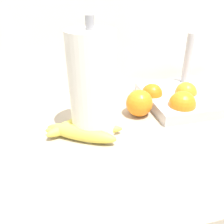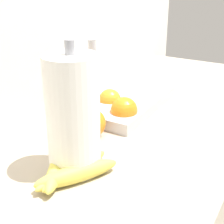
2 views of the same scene
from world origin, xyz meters
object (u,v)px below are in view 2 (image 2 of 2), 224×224
paper_towel_roll (73,115)px  sink_basin (116,100)px  orange_back_right (124,110)px  orange_right (110,100)px  orange_far_right (85,112)px  orange_back_left (91,123)px  banana_bunch (68,169)px

paper_towel_roll → sink_basin: size_ratio=0.83×
orange_back_right → paper_towel_roll: bearing=-176.4°
orange_right → paper_towel_roll: bearing=-163.1°
paper_towel_roll → orange_far_right: bearing=28.6°
orange_far_right → orange_back_left: bearing=-136.5°
banana_bunch → orange_back_right: (0.30, 0.02, 0.02)m
orange_far_right → orange_right: orange_right is taller
orange_back_left → sink_basin: bearing=12.2°
orange_far_right → paper_towel_roll: size_ratio=0.24×
banana_bunch → paper_towel_roll: (0.04, 0.01, 0.11)m
banana_bunch → orange_back_right: orange_back_right is taller
orange_far_right → orange_back_right: bearing=-61.2°
orange_back_right → orange_right: size_ratio=1.12×
orange_back_right → sink_basin: bearing=39.3°
banana_bunch → sink_basin: bearing=14.8°
orange_far_right → sink_basin: bearing=-5.5°
orange_far_right → sink_basin: (0.16, -0.02, -0.01)m
orange_back_left → paper_towel_roll: (-0.15, -0.05, 0.09)m
orange_back_right → orange_far_right: bearing=118.8°
banana_bunch → orange_back_right: 0.31m
orange_right → sink_basin: bearing=2.0°
orange_back_right → sink_basin: 0.13m
orange_far_right → banana_bunch: bearing=-153.8°
orange_back_left → paper_towel_roll: bearing=-160.3°
banana_bunch → orange_right: (0.36, 0.11, 0.02)m
orange_far_right → orange_right: size_ratio=0.98×
banana_bunch → orange_back_left: size_ratio=2.57×
banana_bunch → orange_back_right: bearing=4.3°
orange_far_right → sink_basin: size_ratio=0.19×
orange_back_left → orange_right: bearing=14.5°
orange_back_right → sink_basin: size_ratio=0.22×
orange_right → sink_basin: (0.04, 0.00, -0.01)m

